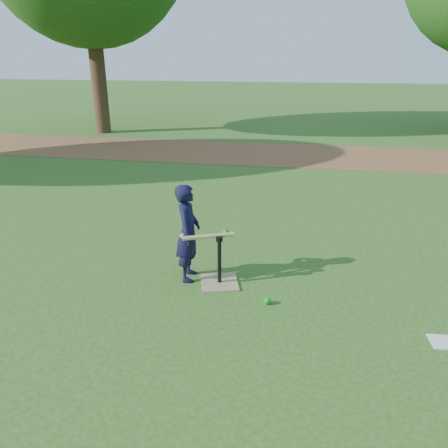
# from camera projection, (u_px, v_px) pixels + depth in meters

# --- Properties ---
(ground) EXTENTS (80.00, 80.00, 0.00)m
(ground) POSITION_uv_depth(u_px,v_px,m) (215.00, 289.00, 5.10)
(ground) COLOR #285116
(ground) RESTS_ON ground
(dirt_strip) EXTENTS (24.00, 3.00, 0.01)m
(dirt_strip) POSITION_uv_depth(u_px,v_px,m) (269.00, 154.00, 11.97)
(dirt_strip) COLOR brown
(dirt_strip) RESTS_ON ground
(child) EXTENTS (0.33, 0.46, 1.18)m
(child) POSITION_uv_depth(u_px,v_px,m) (188.00, 233.00, 5.15)
(child) COLOR black
(child) RESTS_ON ground
(wiffle_ball_ground) EXTENTS (0.08, 0.08, 0.08)m
(wiffle_ball_ground) POSITION_uv_depth(u_px,v_px,m) (267.00, 301.00, 4.78)
(wiffle_ball_ground) COLOR #0D941A
(wiffle_ball_ground) RESTS_ON ground
(clipboard) EXTENTS (0.32, 0.25, 0.01)m
(clipboard) POSITION_uv_depth(u_px,v_px,m) (447.00, 342.00, 4.15)
(clipboard) COLOR silver
(clipboard) RESTS_ON ground
(batting_tee) EXTENTS (0.53, 0.53, 0.61)m
(batting_tee) POSITION_uv_depth(u_px,v_px,m) (219.00, 275.00, 5.18)
(batting_tee) COLOR #92885D
(batting_tee) RESTS_ON ground
(swing_action) EXTENTS (0.62, 0.30, 0.09)m
(swing_action) POSITION_uv_depth(u_px,v_px,m) (210.00, 235.00, 5.02)
(swing_action) COLOR tan
(swing_action) RESTS_ON ground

